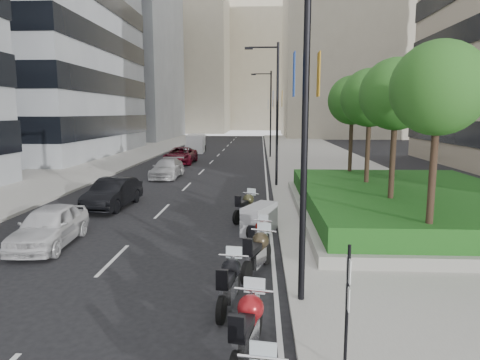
# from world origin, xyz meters

# --- Properties ---
(ground) EXTENTS (160.00, 160.00, 0.00)m
(ground) POSITION_xyz_m (0.00, 0.00, 0.00)
(ground) COLOR black
(ground) RESTS_ON ground
(sidewalk_right) EXTENTS (10.00, 100.00, 0.15)m
(sidewalk_right) POSITION_xyz_m (9.00, 30.00, 0.07)
(sidewalk_right) COLOR #9E9B93
(sidewalk_right) RESTS_ON ground
(sidewalk_left) EXTENTS (8.00, 100.00, 0.15)m
(sidewalk_left) POSITION_xyz_m (-12.00, 30.00, 0.07)
(sidewalk_left) COLOR #9E9B93
(sidewalk_left) RESTS_ON ground
(lane_edge) EXTENTS (0.12, 100.00, 0.01)m
(lane_edge) POSITION_xyz_m (3.70, 30.00, 0.01)
(lane_edge) COLOR silver
(lane_edge) RESTS_ON ground
(lane_centre) EXTENTS (0.12, 100.00, 0.01)m
(lane_centre) POSITION_xyz_m (-1.50, 30.00, 0.01)
(lane_centre) COLOR silver
(lane_centre) RESTS_ON ground
(building_grey_far) EXTENTS (22.00, 26.00, 30.00)m
(building_grey_far) POSITION_xyz_m (-24.00, 70.00, 15.00)
(building_grey_far) COLOR gray
(building_grey_far) RESTS_ON ground
(building_cream_right) EXTENTS (28.00, 24.00, 36.00)m
(building_cream_right) POSITION_xyz_m (22.00, 80.00, 18.00)
(building_cream_right) COLOR #B7AD93
(building_cream_right) RESTS_ON ground
(building_cream_left) EXTENTS (26.00, 24.00, 34.00)m
(building_cream_left) POSITION_xyz_m (-18.00, 100.00, 17.00)
(building_cream_left) COLOR #B7AD93
(building_cream_left) RESTS_ON ground
(building_cream_centre) EXTENTS (30.00, 24.00, 38.00)m
(building_cream_centre) POSITION_xyz_m (2.00, 120.00, 19.00)
(building_cream_centre) COLOR #B7AD93
(building_cream_centre) RESTS_ON ground
(planter) EXTENTS (10.00, 14.00, 0.40)m
(planter) POSITION_xyz_m (10.00, 10.00, 0.35)
(planter) COLOR gray
(planter) RESTS_ON sidewalk_right
(hedge) EXTENTS (9.40, 13.40, 0.80)m
(hedge) POSITION_xyz_m (10.00, 10.00, 0.95)
(hedge) COLOR #164B15
(hedge) RESTS_ON planter
(tree_0) EXTENTS (2.80, 2.80, 6.30)m
(tree_0) POSITION_xyz_m (8.50, 4.00, 5.42)
(tree_0) COLOR #332319
(tree_0) RESTS_ON planter
(tree_1) EXTENTS (2.80, 2.80, 6.30)m
(tree_1) POSITION_xyz_m (8.50, 8.00, 5.42)
(tree_1) COLOR #332319
(tree_1) RESTS_ON planter
(tree_2) EXTENTS (2.80, 2.80, 6.30)m
(tree_2) POSITION_xyz_m (8.50, 12.00, 5.42)
(tree_2) COLOR #332319
(tree_2) RESTS_ON planter
(tree_3) EXTENTS (2.80, 2.80, 6.30)m
(tree_3) POSITION_xyz_m (8.50, 16.00, 5.42)
(tree_3) COLOR #332319
(tree_3) RESTS_ON planter
(lamp_post_0) EXTENTS (2.34, 0.45, 9.00)m
(lamp_post_0) POSITION_xyz_m (4.14, 1.00, 5.07)
(lamp_post_0) COLOR black
(lamp_post_0) RESTS_ON ground
(lamp_post_1) EXTENTS (2.34, 0.45, 9.00)m
(lamp_post_1) POSITION_xyz_m (4.14, 18.00, 5.07)
(lamp_post_1) COLOR black
(lamp_post_1) RESTS_ON ground
(lamp_post_2) EXTENTS (2.34, 0.45, 9.00)m
(lamp_post_2) POSITION_xyz_m (4.14, 36.00, 5.07)
(lamp_post_2) COLOR black
(lamp_post_2) RESTS_ON ground
(parking_sign) EXTENTS (0.06, 0.32, 2.50)m
(parking_sign) POSITION_xyz_m (4.80, -2.00, 1.46)
(parking_sign) COLOR black
(parking_sign) RESTS_ON ground
(motorcycle_1) EXTENTS (0.83, 2.42, 1.22)m
(motorcycle_1) POSITION_xyz_m (3.04, -1.48, 0.65)
(motorcycle_1) COLOR black
(motorcycle_1) RESTS_ON ground
(motorcycle_2) EXTENTS (0.77, 2.31, 1.15)m
(motorcycle_2) POSITION_xyz_m (2.53, 0.79, 0.62)
(motorcycle_2) COLOR black
(motorcycle_2) RESTS_ON ground
(motorcycle_3) EXTENTS (1.03, 2.32, 1.20)m
(motorcycle_3) POSITION_xyz_m (3.20, 3.06, 0.64)
(motorcycle_3) COLOR black
(motorcycle_3) RESTS_ON ground
(motorcycle_4) EXTENTS (0.86, 1.90, 0.99)m
(motorcycle_4) POSITION_xyz_m (3.22, 5.18, 0.53)
(motorcycle_4) COLOR black
(motorcycle_4) RESTS_ON ground
(motorcycle_5) EXTENTS (1.49, 2.04, 1.15)m
(motorcycle_5) POSITION_xyz_m (3.24, 7.32, 0.57)
(motorcycle_5) COLOR black
(motorcycle_5) RESTS_ON ground
(motorcycle_6) EXTENTS (1.11, 2.15, 1.14)m
(motorcycle_6) POSITION_xyz_m (2.64, 9.45, 0.61)
(motorcycle_6) COLOR black
(motorcycle_6) RESTS_ON ground
(car_a) EXTENTS (1.96, 4.35, 1.45)m
(car_a) POSITION_xyz_m (-4.28, 5.40, 0.73)
(car_a) COLOR silver
(car_a) RESTS_ON ground
(car_b) EXTENTS (1.88, 4.56, 1.47)m
(car_b) POSITION_xyz_m (-4.14, 11.66, 0.73)
(car_b) COLOR black
(car_b) RESTS_ON ground
(car_c) EXTENTS (2.01, 4.74, 1.37)m
(car_c) POSITION_xyz_m (-3.60, 21.82, 0.68)
(car_c) COLOR silver
(car_c) RESTS_ON ground
(car_d) EXTENTS (2.57, 5.53, 1.53)m
(car_d) POSITION_xyz_m (-4.24, 30.56, 0.77)
(car_d) COLOR #5A0A1A
(car_d) RESTS_ON ground
(delivery_van) EXTENTS (2.26, 5.23, 2.15)m
(delivery_van) POSITION_xyz_m (-4.57, 42.42, 1.00)
(delivery_van) COLOR white
(delivery_van) RESTS_ON ground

